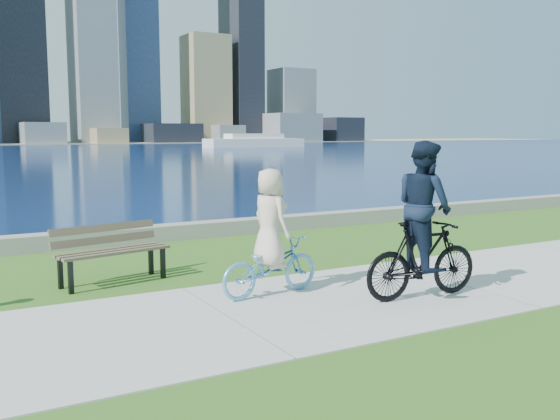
{
  "coord_description": "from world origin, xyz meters",
  "views": [
    {
      "loc": [
        -3.31,
        -7.35,
        2.47
      ],
      "look_at": [
        1.97,
        2.12,
        1.1
      ],
      "focal_mm": 40.0,
      "sensor_mm": 36.0,
      "label": 1
    }
  ],
  "objects": [
    {
      "name": "ground",
      "position": [
        0.0,
        0.0,
        0.0
      ],
      "size": [
        320.0,
        320.0,
        0.0
      ],
      "primitive_type": "plane",
      "color": "#2B5616",
      "rests_on": "ground"
    },
    {
      "name": "park_bench",
      "position": [
        -0.85,
        2.78,
        0.58
      ],
      "size": [
        1.91,
        0.98,
        0.94
      ],
      "rotation": [
        0.0,
        0.0,
        0.2
      ],
      "color": "black",
      "rests_on": "ground"
    },
    {
      "name": "cyclist_woman",
      "position": [
        1.03,
        0.74,
        0.73
      ],
      "size": [
        0.8,
        1.76,
        1.91
      ],
      "rotation": [
        0.0,
        0.0,
        1.7
      ],
      "color": "#5DA9E2",
      "rests_on": "ground"
    },
    {
      "name": "cyclist_man",
      "position": [
        2.91,
        -0.5,
        0.99
      ],
      "size": [
        0.78,
        1.96,
        2.32
      ],
      "rotation": [
        0.0,
        0.0,
        1.49
      ],
      "color": "black",
      "rests_on": "ground"
    },
    {
      "name": "seawall",
      "position": [
        0.0,
        6.2,
        0.17
      ],
      "size": [
        90.0,
        0.5,
        0.35
      ],
      "primitive_type": "cube",
      "color": "gray",
      "rests_on": "ground"
    },
    {
      "name": "ferry_far",
      "position": [
        40.81,
        80.01,
        0.88
      ],
      "size": [
        15.61,
        4.46,
        2.12
      ],
      "color": "silver",
      "rests_on": "ground"
    },
    {
      "name": "concrete_path",
      "position": [
        0.0,
        0.0,
        0.01
      ],
      "size": [
        80.0,
        3.5,
        0.02
      ],
      "primitive_type": "cube",
      "color": "#A5A5A0",
      "rests_on": "ground"
    }
  ]
}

